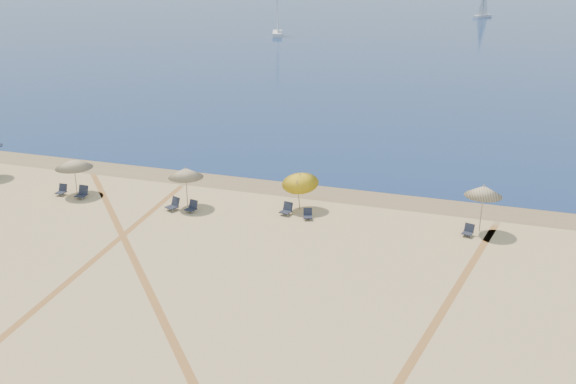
# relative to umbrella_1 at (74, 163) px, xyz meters

# --- Properties ---
(wet_sand) EXTENTS (500.00, 500.00, 0.00)m
(wet_sand) POSITION_rel_umbrella_1_xyz_m (13.23, 4.93, -1.92)
(wet_sand) COLOR olive
(wet_sand) RESTS_ON ground
(umbrella_1) EXTENTS (2.23, 2.23, 2.27)m
(umbrella_1) POSITION_rel_umbrella_1_xyz_m (0.00, 0.00, 0.00)
(umbrella_1) COLOR gray
(umbrella_1) RESTS_ON ground
(umbrella_2) EXTENTS (2.00, 2.00, 2.37)m
(umbrella_2) POSITION_rel_umbrella_1_xyz_m (7.33, 0.24, 0.11)
(umbrella_2) COLOR gray
(umbrella_2) RESTS_ON ground
(umbrella_3) EXTENTS (2.09, 2.16, 2.37)m
(umbrella_3) POSITION_rel_umbrella_1_xyz_m (13.64, 1.84, -0.13)
(umbrella_3) COLOR gray
(umbrella_3) RESTS_ON ground
(umbrella_4) EXTENTS (1.93, 1.93, 2.61)m
(umbrella_4) POSITION_rel_umbrella_1_xyz_m (23.59, 1.75, 0.35)
(umbrella_4) COLOR gray
(umbrella_4) RESTS_ON ground
(chair_2) EXTENTS (0.54, 0.63, 0.64)m
(chair_2) POSITION_rel_umbrella_1_xyz_m (-0.75, -0.43, -1.64)
(chair_2) COLOR black
(chair_2) RESTS_ON ground
(chair_3) EXTENTS (0.61, 0.72, 0.74)m
(chair_3) POSITION_rel_umbrella_1_xyz_m (0.75, -0.52, -1.60)
(chair_3) COLOR black
(chair_3) RESTS_ON ground
(chair_4) EXTENTS (0.83, 0.88, 0.72)m
(chair_4) POSITION_rel_umbrella_1_xyz_m (6.84, -0.53, -1.61)
(chair_4) COLOR black
(chair_4) RESTS_ON ground
(chair_5) EXTENTS (0.67, 0.74, 0.66)m
(chair_5) POSITION_rel_umbrella_1_xyz_m (7.96, -0.47, -1.64)
(chair_5) COLOR black
(chair_5) RESTS_ON ground
(chair_6) EXTENTS (0.69, 0.76, 0.68)m
(chair_6) POSITION_rel_umbrella_1_xyz_m (13.19, 0.84, -1.63)
(chair_6) COLOR black
(chair_6) RESTS_ON ground
(chair_7) EXTENTS (0.64, 0.69, 0.59)m
(chair_7) POSITION_rel_umbrella_1_xyz_m (14.50, 0.57, -1.67)
(chair_7) COLOR black
(chair_7) RESTS_ON ground
(chair_8) EXTENTS (0.64, 0.70, 0.61)m
(chair_8) POSITION_rel_umbrella_1_xyz_m (23.06, 1.02, -1.66)
(chair_8) COLOR black
(chair_8) RESTS_ON ground
(sailboat_0) EXTENTS (3.40, 6.31, 9.14)m
(sailboat_0) POSITION_rel_umbrella_1_xyz_m (-14.01, 78.08, 0.84)
(sailboat_0) COLOR white
(sailboat_0) RESTS_ON ocean
(sailboat_2) EXTENTS (3.83, 5.13, 7.74)m
(sailboat_2) POSITION_rel_umbrella_1_xyz_m (18.39, 123.27, 0.42)
(sailboat_2) COLOR white
(sailboat_2) RESTS_ON ocean
(tire_tracks) EXTENTS (51.14, 41.29, 0.00)m
(tire_tracks) POSITION_rel_umbrella_1_xyz_m (11.92, -8.94, -1.92)
(tire_tracks) COLOR tan
(tire_tracks) RESTS_ON ground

